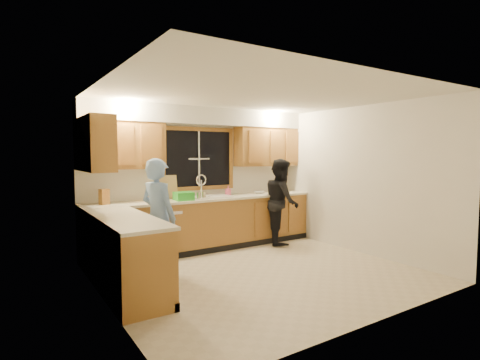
% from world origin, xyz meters
% --- Properties ---
extents(floor, '(4.20, 4.20, 0.00)m').
position_xyz_m(floor, '(0.00, 0.00, 0.00)').
color(floor, '#BFAF93').
rests_on(floor, ground).
extents(ceiling, '(4.20, 4.20, 0.00)m').
position_xyz_m(ceiling, '(0.00, 0.00, 2.50)').
color(ceiling, silver).
extents(wall_back, '(4.20, 0.00, 4.20)m').
position_xyz_m(wall_back, '(0.00, 1.90, 1.25)').
color(wall_back, silver).
rests_on(wall_back, ground).
extents(wall_left, '(0.00, 3.80, 3.80)m').
position_xyz_m(wall_left, '(-2.10, 0.00, 1.25)').
color(wall_left, silver).
rests_on(wall_left, ground).
extents(wall_right, '(0.00, 3.80, 3.80)m').
position_xyz_m(wall_right, '(2.10, 0.00, 1.25)').
color(wall_right, silver).
rests_on(wall_right, ground).
extents(base_cabinets_back, '(4.20, 0.60, 0.88)m').
position_xyz_m(base_cabinets_back, '(0.00, 1.60, 0.44)').
color(base_cabinets_back, '#9F6B2E').
rests_on(base_cabinets_back, ground).
extents(base_cabinets_left, '(0.60, 1.90, 0.88)m').
position_xyz_m(base_cabinets_left, '(-1.80, 0.35, 0.44)').
color(base_cabinets_left, '#9F6B2E').
rests_on(base_cabinets_left, ground).
extents(countertop_back, '(4.20, 0.63, 0.04)m').
position_xyz_m(countertop_back, '(0.00, 1.58, 0.90)').
color(countertop_back, beige).
rests_on(countertop_back, base_cabinets_back).
extents(countertop_left, '(0.63, 1.90, 0.04)m').
position_xyz_m(countertop_left, '(-1.79, 0.35, 0.90)').
color(countertop_left, beige).
rests_on(countertop_left, base_cabinets_left).
extents(upper_cabinets_left, '(1.35, 0.33, 0.75)m').
position_xyz_m(upper_cabinets_left, '(-1.43, 1.73, 1.83)').
color(upper_cabinets_left, '#9F6B2E').
rests_on(upper_cabinets_left, wall_back).
extents(upper_cabinets_right, '(1.35, 0.33, 0.75)m').
position_xyz_m(upper_cabinets_right, '(1.43, 1.73, 1.83)').
color(upper_cabinets_right, '#9F6B2E').
rests_on(upper_cabinets_right, wall_back).
extents(upper_cabinets_return, '(0.33, 0.90, 0.75)m').
position_xyz_m(upper_cabinets_return, '(-1.94, 1.12, 1.83)').
color(upper_cabinets_return, '#9F6B2E').
rests_on(upper_cabinets_return, wall_left).
extents(soffit, '(4.20, 0.35, 0.30)m').
position_xyz_m(soffit, '(0.00, 1.72, 2.35)').
color(soffit, silver).
rests_on(soffit, wall_back).
extents(window_frame, '(1.44, 0.03, 1.14)m').
position_xyz_m(window_frame, '(0.00, 1.89, 1.60)').
color(window_frame, black).
rests_on(window_frame, wall_back).
extents(sink, '(0.86, 0.52, 0.57)m').
position_xyz_m(sink, '(0.00, 1.60, 0.86)').
color(sink, white).
rests_on(sink, countertop_back).
extents(dishwasher, '(0.60, 0.56, 0.82)m').
position_xyz_m(dishwasher, '(-0.85, 1.59, 0.41)').
color(dishwasher, white).
rests_on(dishwasher, floor).
extents(stove, '(0.58, 0.75, 0.90)m').
position_xyz_m(stove, '(-1.80, -0.22, 0.45)').
color(stove, white).
rests_on(stove, floor).
extents(man, '(0.58, 0.70, 1.63)m').
position_xyz_m(man, '(-1.25, 0.65, 0.82)').
color(man, '#769FDF').
rests_on(man, floor).
extents(woman, '(0.92, 0.98, 1.60)m').
position_xyz_m(woman, '(1.39, 1.22, 0.80)').
color(woman, black).
rests_on(woman, floor).
extents(knife_block, '(0.16, 0.14, 0.24)m').
position_xyz_m(knife_block, '(-1.73, 1.64, 1.04)').
color(knife_block, '#A2692C').
rests_on(knife_block, countertop_back).
extents(cutting_board, '(0.31, 0.13, 0.40)m').
position_xyz_m(cutting_board, '(-0.62, 1.81, 1.12)').
color(cutting_board, tan).
rests_on(cutting_board, countertop_back).
extents(dish_crate, '(0.31, 0.29, 0.14)m').
position_xyz_m(dish_crate, '(-0.50, 1.47, 0.99)').
color(dish_crate, green).
rests_on(dish_crate, countertop_back).
extents(soap_bottle, '(0.09, 0.09, 0.18)m').
position_xyz_m(soap_bottle, '(0.50, 1.70, 1.01)').
color(soap_bottle, '#F15B86').
rests_on(soap_bottle, countertop_back).
extents(bowl, '(0.25, 0.25, 0.05)m').
position_xyz_m(bowl, '(1.15, 1.62, 0.94)').
color(bowl, silver).
rests_on(bowl, countertop_back).
extents(can_left, '(0.09, 0.09, 0.13)m').
position_xyz_m(can_left, '(-0.26, 1.38, 0.98)').
color(can_left, beige).
rests_on(can_left, countertop_back).
extents(can_right, '(0.09, 0.09, 0.13)m').
position_xyz_m(can_right, '(-0.14, 1.43, 0.98)').
color(can_right, beige).
rests_on(can_right, countertop_back).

